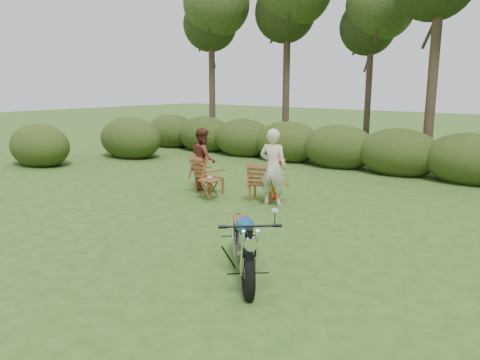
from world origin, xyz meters
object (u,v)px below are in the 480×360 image
Objects in this scene: motorcycle at (243,272)px; cup at (210,178)px; lawn_chair_right at (262,200)px; side_table at (210,190)px; adult_b at (204,188)px; adult_a at (272,205)px; child at (276,199)px; lawn_chair_left at (210,193)px.

motorcycle is 18.52× the size of cup.
motorcycle is 2.30× the size of lawn_chair_right.
side_table is (-3.31, 2.89, 0.24)m from motorcycle.
lawn_chair_right is 0.58× the size of adult_b.
adult_a reaches higher than motorcycle.
motorcycle is at bearing -41.13° from side_table.
adult_b is 1.44× the size of child.
side_table is 1.27m from adult_b.
lawn_chair_right is 1.35m from cup.
motorcycle is 1.94× the size of child.
adult_a reaches higher than child.
lawn_chair_right is 0.34m from child.
adult_b reaches higher than lawn_chair_right.
lawn_chair_left is 0.59m from adult_b.
side_table is at bearing 8.77° from adult_a.
adult_b is (-4.27, 3.69, 0.00)m from motorcycle.
adult_b reaches higher than child.
lawn_chair_right is 1.48m from lawn_chair_left.
lawn_chair_left is at bearing -175.50° from motorcycle.
cup is at bearing 16.95° from lawn_chair_right.
cup is (-0.99, -0.76, 0.53)m from lawn_chair_right.
adult_b reaches higher than side_table.
adult_a is at bearing 133.30° from lawn_chair_right.
lawn_chair_left is 8.45× the size of cup.
child is at bearing 164.57° from motorcycle.
cup reaches higher than child.
child is (1.67, 0.53, 0.00)m from lawn_chair_left.
motorcycle reaches higher than lawn_chair_left.
motorcycle reaches higher than cup.
lawn_chair_right is at bearing 60.23° from child.
adult_a is 1.58× the size of child.
adult_a is 0.53m from child.
cup is 1.62m from adult_a.
cup is 0.07× the size of adult_a.
motorcycle is 5.06m from lawn_chair_left.
side_table is at bearing 50.24° from child.
lawn_chair_left is 0.86m from cup.
adult_b is (-1.95, 0.04, 0.00)m from lawn_chair_right.
adult_b reaches higher than motorcycle.
lawn_chair_left is 1.99× the size of side_table.
motorcycle is at bearing 149.81° from lawn_chair_left.
adult_b is at bearing -18.08° from adult_a.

